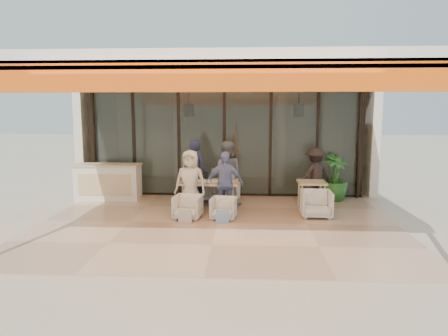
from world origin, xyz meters
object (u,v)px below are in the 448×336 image
object	(u,v)px
chair_near_right	(223,207)
diner_grey	(226,174)
diner_navy	(195,172)
side_table	(312,186)
diner_periwinkle	(224,183)
diner_cream	(190,182)
chair_far_right	(227,191)
host_counter	(108,182)
side_chair	(316,203)
standing_woman	(315,175)
chair_near_left	(188,206)
dining_table	(209,183)
chair_far_left	(197,189)
potted_palm	(334,177)

from	to	relation	value
chair_near_right	diner_grey	xyz separation A→B (m)	(0.00, 1.40, 0.58)
diner_navy	side_table	bearing A→B (deg)	-171.67
diner_grey	diner_periwinkle	size ratio (longest dim) A/B	1.12
diner_cream	diner_periwinkle	distance (m)	0.84
diner_grey	side_table	world-z (taller)	diner_grey
chair_far_right	diner_periwinkle	size ratio (longest dim) A/B	0.40
host_counter	diner_periwinkle	world-z (taller)	diner_periwinkle
diner_periwinkle	side_chair	distance (m)	2.25
chair_far_right	standing_woman	xyz separation A→B (m)	(2.46, 0.07, 0.46)
chair_near_left	side_table	xyz separation A→B (m)	(3.05, 1.04, 0.32)
host_counter	diner_navy	world-z (taller)	diner_navy
diner_cream	side_chair	distance (m)	3.08
chair_far_right	side_table	bearing A→B (deg)	175.70
diner_periwinkle	side_table	world-z (taller)	diner_periwinkle
diner_navy	diner_periwinkle	bearing A→B (deg)	148.06
diner_navy	side_table	xyz separation A→B (m)	(3.05, -0.36, -0.26)
dining_table	diner_grey	distance (m)	0.64
side_table	side_chair	xyz separation A→B (m)	(0.00, -0.75, -0.27)
dining_table	chair_near_left	distance (m)	1.11
dining_table	chair_near_right	bearing A→B (deg)	-65.89
diner_periwinkle	chair_far_right	bearing A→B (deg)	88.23
diner_navy	diner_cream	bearing A→B (deg)	105.04
diner_navy	chair_far_left	bearing A→B (deg)	-74.96
chair_far_left	chair_near_left	world-z (taller)	chair_far_left
chair_near_right	potted_palm	world-z (taller)	potted_palm
host_counter	diner_navy	distance (m)	2.64
chair_far_left	diner_grey	world-z (taller)	diner_grey
chair_far_right	diner_navy	world-z (taller)	diner_navy
chair_far_right	side_chair	distance (m)	2.73
dining_table	diner_navy	xyz separation A→B (m)	(-0.41, 0.44, 0.21)
diner_navy	diner_grey	world-z (taller)	diner_navy
chair_far_right	side_table	distance (m)	2.39
diner_cream	side_table	bearing A→B (deg)	18.24
host_counter	chair_far_right	world-z (taller)	host_counter
side_table	potted_palm	distance (m)	1.34
chair_near_right	diner_periwinkle	world-z (taller)	diner_periwinkle
standing_woman	potted_palm	world-z (taller)	standing_woman
chair_far_left	standing_woman	world-z (taller)	standing_woman
dining_table	chair_far_right	world-z (taller)	dining_table
side_chair	standing_woman	distance (m)	1.75
chair_near_right	side_chair	world-z (taller)	side_chair
chair_far_left	chair_near_right	xyz separation A→B (m)	(0.84, -1.90, -0.06)
diner_grey	side_chair	size ratio (longest dim) A/B	2.40
chair_far_right	diner_cream	bearing A→B (deg)	75.99
standing_woman	potted_palm	bearing A→B (deg)	173.18
diner_periwinkle	diner_grey	bearing A→B (deg)	88.23
chair_far_right	side_table	xyz separation A→B (m)	(2.21, -0.86, 0.33)
chair_far_right	diner_navy	bearing A→B (deg)	47.72
side_table	potted_palm	bearing A→B (deg)	53.24
diner_grey	chair_near_right	bearing A→B (deg)	93.40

